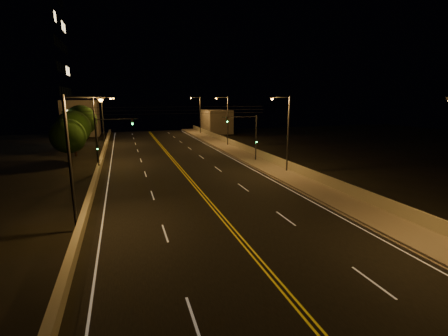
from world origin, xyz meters
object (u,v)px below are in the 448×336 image
object	(u,v)px
streetlight_1	(286,129)
streetlight_2	(226,118)
streetlight_5	(97,126)
streetlight_6	(104,117)
streetlight_4	(74,155)
traffic_signal_left	(105,138)
tree_2	(81,120)
traffic_signal_right	(250,133)
tree_1	(73,128)
tree_0	(68,136)
streetlight_3	(199,113)

from	to	relation	value
streetlight_1	streetlight_2	xyz separation A→B (m)	(0.00, 22.89, 0.00)
streetlight_5	streetlight_6	size ratio (longest dim) A/B	1.00
streetlight_4	streetlight_6	size ratio (longest dim) A/B	1.00
traffic_signal_left	tree_2	size ratio (longest dim) A/B	0.86
streetlight_6	traffic_signal_right	xyz separation A→B (m)	(19.96, -24.16, -1.16)
tree_1	tree_2	world-z (taller)	tree_2
streetlight_6	streetlight_5	bearing A→B (deg)	-90.00
streetlight_4	streetlight_2	bearing A→B (deg)	57.89
streetlight_1	streetlight_4	xyz separation A→B (m)	(-21.44, -11.28, 0.00)
streetlight_1	streetlight_2	size ratio (longest dim) A/B	1.00
streetlight_1	streetlight_5	distance (m)	24.63
tree_0	traffic_signal_left	bearing A→B (deg)	-47.15
tree_0	streetlight_3	bearing A→B (deg)	51.66
traffic_signal_left	tree_2	xyz separation A→B (m)	(-5.10, 23.82, 0.67)
tree_1	streetlight_3	bearing A→B (deg)	44.21
streetlight_4	tree_0	world-z (taller)	streetlight_4
streetlight_4	tree_0	distance (m)	24.49
streetlight_5	tree_0	distance (m)	4.07
streetlight_4	traffic_signal_right	xyz separation A→B (m)	(19.96, 18.95, -1.16)
streetlight_4	tree_2	xyz separation A→B (m)	(-4.02, 42.76, -0.48)
streetlight_5	traffic_signal_left	distance (m)	4.72
streetlight_2	traffic_signal_left	bearing A→B (deg)	-143.22
streetlight_5	traffic_signal_right	xyz separation A→B (m)	(19.96, -4.45, -1.16)
streetlight_2	streetlight_6	world-z (taller)	same
tree_0	streetlight_5	bearing A→B (deg)	-11.57
tree_0	tree_2	world-z (taller)	tree_2
streetlight_5	tree_2	distance (m)	19.79
streetlight_1	streetlight_5	world-z (taller)	same
streetlight_1	streetlight_3	distance (m)	44.75
streetlight_1	streetlight_6	size ratio (longest dim) A/B	1.00
traffic_signal_right	tree_0	world-z (taller)	traffic_signal_right
traffic_signal_left	streetlight_1	bearing A→B (deg)	-20.64
streetlight_1	streetlight_5	size ratio (longest dim) A/B	1.00
streetlight_6	tree_2	world-z (taller)	streetlight_6
streetlight_2	streetlight_4	distance (m)	40.34
streetlight_6	traffic_signal_right	distance (m)	31.36
streetlight_2	streetlight_6	distance (m)	23.23
streetlight_6	tree_1	world-z (taller)	streetlight_6
streetlight_3	tree_1	size ratio (longest dim) A/B	1.30
tree_0	tree_1	world-z (taller)	tree_1
traffic_signal_left	tree_1	distance (m)	13.36
streetlight_3	tree_0	xyz separation A→B (m)	(-25.20, -31.87, -1.34)
traffic_signal_right	tree_2	size ratio (longest dim) A/B	0.86
tree_2	tree_0	bearing A→B (deg)	-89.19
streetlight_2	traffic_signal_right	size ratio (longest dim) A/B	1.39
streetlight_3	traffic_signal_right	distance (m)	37.13
streetlight_3	tree_2	xyz separation A→B (m)	(-25.46, -13.27, -0.48)
streetlight_2	traffic_signal_right	bearing A→B (deg)	-95.54
streetlight_3	traffic_signal_right	world-z (taller)	streetlight_3
traffic_signal_right	streetlight_2	bearing A→B (deg)	84.46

